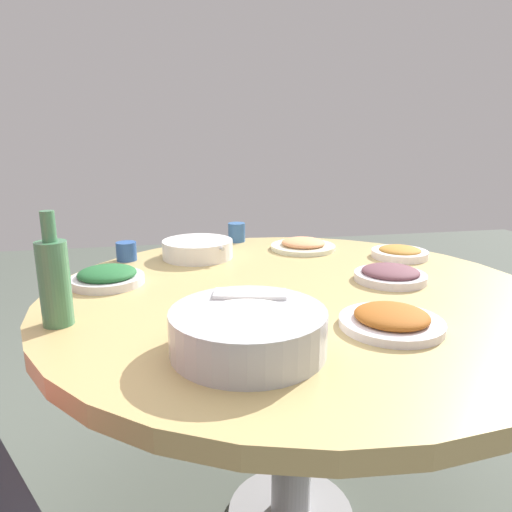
% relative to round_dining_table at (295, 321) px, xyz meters
% --- Properties ---
extents(round_dining_table, '(1.36, 1.36, 0.76)m').
position_rel_round_dining_table_xyz_m(round_dining_table, '(0.00, 0.00, 0.00)').
color(round_dining_table, '#99999E').
rests_on(round_dining_table, ground).
extents(rice_bowl, '(0.30, 0.30, 0.09)m').
position_rel_round_dining_table_xyz_m(rice_bowl, '(-0.20, -0.35, 0.14)').
color(rice_bowl, '#B2B5BA').
rests_on(rice_bowl, round_dining_table).
extents(soup_bowl, '(0.24, 0.24, 0.06)m').
position_rel_round_dining_table_xyz_m(soup_bowl, '(-0.23, 0.40, 0.12)').
color(soup_bowl, white).
rests_on(soup_bowl, round_dining_table).
extents(dish_stirfry, '(0.23, 0.23, 0.05)m').
position_rel_round_dining_table_xyz_m(dish_stirfry, '(0.13, -0.30, 0.11)').
color(dish_stirfry, silver).
rests_on(dish_stirfry, round_dining_table).
extents(dish_eggplant, '(0.21, 0.21, 0.04)m').
position_rel_round_dining_table_xyz_m(dish_eggplant, '(0.29, 0.02, 0.11)').
color(dish_eggplant, silver).
rests_on(dish_eggplant, round_dining_table).
extents(dish_shrimp, '(0.24, 0.24, 0.04)m').
position_rel_round_dining_table_xyz_m(dish_shrimp, '(0.16, 0.44, 0.11)').
color(dish_shrimp, silver).
rests_on(dish_shrimp, round_dining_table).
extents(dish_greens, '(0.20, 0.20, 0.05)m').
position_rel_round_dining_table_xyz_m(dish_greens, '(-0.51, 0.15, 0.12)').
color(dish_greens, silver).
rests_on(dish_greens, round_dining_table).
extents(dish_tofu_braise, '(0.19, 0.19, 0.04)m').
position_rel_round_dining_table_xyz_m(dish_tofu_braise, '(0.45, 0.26, 0.11)').
color(dish_tofu_braise, white).
rests_on(dish_tofu_braise, round_dining_table).
extents(green_bottle, '(0.07, 0.07, 0.26)m').
position_rel_round_dining_table_xyz_m(green_bottle, '(-0.59, -0.13, 0.20)').
color(green_bottle, '#3E774F').
rests_on(green_bottle, round_dining_table).
extents(tea_cup_near, '(0.07, 0.07, 0.06)m').
position_rel_round_dining_table_xyz_m(tea_cup_near, '(-0.47, 0.41, 0.13)').
color(tea_cup_near, '#2A4F91').
rests_on(tea_cup_near, round_dining_table).
extents(tea_cup_far, '(0.07, 0.07, 0.07)m').
position_rel_round_dining_table_xyz_m(tea_cup_far, '(-0.06, 0.62, 0.13)').
color(tea_cup_far, '#305C95').
rests_on(tea_cup_far, round_dining_table).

